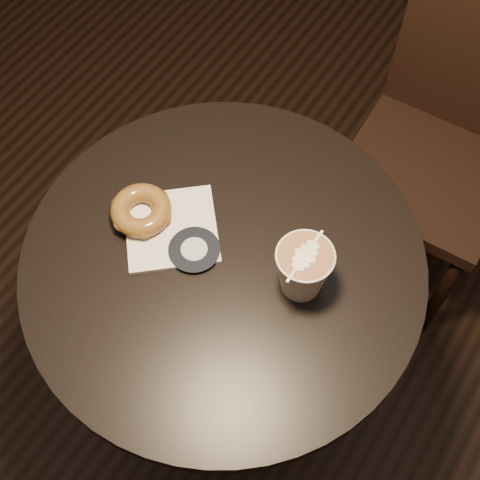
# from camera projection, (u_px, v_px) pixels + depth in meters

# --- Properties ---
(cafe_table) EXTENTS (0.70, 0.70, 0.75)m
(cafe_table) POSITION_uv_depth(u_px,v_px,m) (225.00, 305.00, 1.32)
(cafe_table) COLOR black
(cafe_table) RESTS_ON ground
(chair) EXTENTS (0.40, 0.40, 0.97)m
(chair) POSITION_uv_depth(u_px,v_px,m) (453.00, 119.00, 1.56)
(chair) COLOR black
(chair) RESTS_ON ground
(pastry_bag) EXTENTS (0.22, 0.22, 0.01)m
(pastry_bag) POSITION_uv_depth(u_px,v_px,m) (171.00, 228.00, 1.17)
(pastry_bag) COLOR white
(pastry_bag) RESTS_ON cafe_table
(doughnut) EXTENTS (0.11, 0.11, 0.03)m
(doughnut) POSITION_uv_depth(u_px,v_px,m) (141.00, 210.00, 1.16)
(doughnut) COLOR brown
(doughnut) RESTS_ON pastry_bag
(latte_cup) EXTENTS (0.09, 0.09, 0.11)m
(latte_cup) POSITION_uv_depth(u_px,v_px,m) (303.00, 270.00, 1.07)
(latte_cup) COLOR white
(latte_cup) RESTS_ON cafe_table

